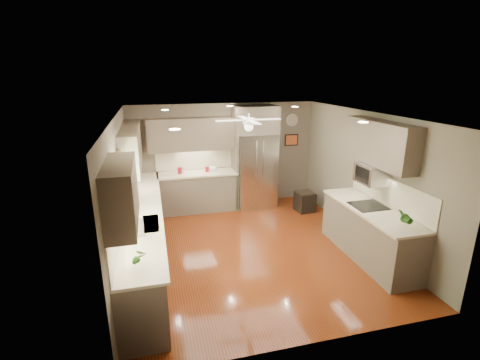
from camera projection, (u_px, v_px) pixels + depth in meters
name	position (u px, v px, depth m)	size (l,w,h in m)	color
floor	(252.00, 248.00, 6.57)	(5.00, 5.00, 0.00)	#451F09
ceiling	(254.00, 115.00, 5.83)	(5.00, 5.00, 0.00)	white
wall_back	(224.00, 155.00, 8.52)	(4.50, 4.50, 0.00)	#655B4D
wall_front	(316.00, 253.00, 3.89)	(4.50, 4.50, 0.00)	#655B4D
wall_left	(121.00, 196.00, 5.67)	(5.00, 5.00, 0.00)	#655B4D
wall_right	(364.00, 177.00, 6.74)	(5.00, 5.00, 0.00)	#655B4D
canister_a	(180.00, 171.00, 8.03)	(0.10, 0.10, 0.16)	maroon
canister_b	(182.00, 170.00, 8.08)	(0.09, 0.09, 0.14)	silver
canister_d	(207.00, 170.00, 8.19)	(0.09, 0.09, 0.13)	maroon
soap_bottle	(132.00, 209.00, 5.70)	(0.09, 0.09, 0.20)	white
potted_plant_left	(140.00, 257.00, 4.14)	(0.15, 0.10, 0.28)	#224F16
potted_plant_right	(405.00, 217.00, 5.22)	(0.18, 0.14, 0.32)	#224F16
bowl	(213.00, 170.00, 8.25)	(0.20, 0.20, 0.05)	beige
left_run	(143.00, 233.00, 6.10)	(0.65, 4.70, 1.45)	brown
back_run	(197.00, 191.00, 8.30)	(1.85, 0.65, 1.45)	brown
uppers	(205.00, 146.00, 6.50)	(4.50, 4.70, 0.95)	brown
window	(119.00, 188.00, 5.12)	(0.05, 1.12, 0.92)	#BFF2B2
sink	(142.00, 226.00, 5.38)	(0.50, 0.70, 0.32)	silver
refrigerator	(255.00, 159.00, 8.38)	(1.06, 0.75, 2.45)	silver
right_run	(370.00, 232.00, 6.15)	(0.70, 2.20, 1.45)	brown
microwave	(372.00, 174.00, 6.11)	(0.43, 0.55, 0.34)	silver
ceiling_fan	(249.00, 123.00, 6.16)	(1.18, 1.18, 0.32)	white
recessed_lights	(245.00, 113.00, 6.20)	(2.84, 3.14, 0.01)	white
wall_clock	(292.00, 120.00, 8.68)	(0.30, 0.03, 0.30)	white
framed_print	(291.00, 140.00, 8.82)	(0.36, 0.03, 0.30)	black
stool	(305.00, 201.00, 8.31)	(0.44, 0.44, 0.48)	black
paper_towel	(139.00, 226.00, 4.96)	(0.12, 0.12, 0.31)	white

